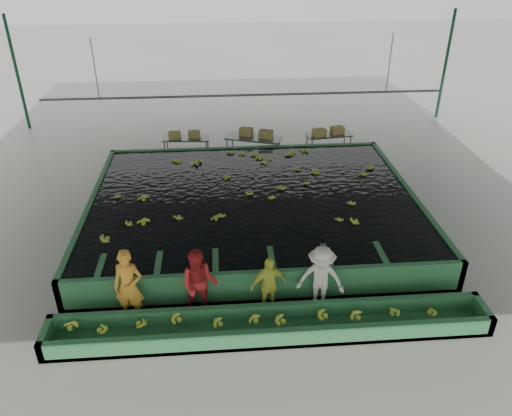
{
  "coord_description": "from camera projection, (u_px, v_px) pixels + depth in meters",
  "views": [
    {
      "loc": [
        -1.02,
        -12.05,
        8.04
      ],
      "look_at": [
        0.0,
        0.5,
        1.0
      ],
      "focal_mm": 35.0,
      "sensor_mm": 36.0,
      "label": 1
    }
  ],
  "objects": [
    {
      "name": "ground",
      "position": [
        257.0,
        246.0,
        14.48
      ],
      "size": [
        80.0,
        80.0,
        0.0
      ],
      "primitive_type": "plane",
      "color": "#98978B",
      "rests_on": "ground"
    },
    {
      "name": "shed_roof",
      "position": [
        258.0,
        74.0,
        12.04
      ],
      "size": [
        20.0,
        22.0,
        0.04
      ],
      "primitive_type": "cube",
      "color": "slate",
      "rests_on": "shed_posts"
    },
    {
      "name": "shed_posts",
      "position": [
        258.0,
        168.0,
        13.26
      ],
      "size": [
        20.0,
        22.0,
        5.0
      ],
      "primitive_type": null,
      "color": "#103D22",
      "rests_on": "ground"
    },
    {
      "name": "flotation_tank",
      "position": [
        253.0,
        208.0,
        15.56
      ],
      "size": [
        10.0,
        8.0,
        0.9
      ],
      "primitive_type": null,
      "color": "#286638",
      "rests_on": "ground"
    },
    {
      "name": "tank_water",
      "position": [
        253.0,
        196.0,
        15.37
      ],
      "size": [
        9.7,
        7.7,
        0.0
      ],
      "primitive_type": "cube",
      "color": "black",
      "rests_on": "flotation_tank"
    },
    {
      "name": "sorting_trough",
      "position": [
        271.0,
        326.0,
        11.22
      ],
      "size": [
        10.0,
        1.0,
        0.5
      ],
      "primitive_type": null,
      "color": "#286638",
      "rests_on": "ground"
    },
    {
      "name": "cableway_rail",
      "position": [
        246.0,
        95.0,
        17.36
      ],
      "size": [
        0.08,
        0.08,
        14.0
      ],
      "primitive_type": "cylinder",
      "color": "#59605B",
      "rests_on": "shed_roof"
    },
    {
      "name": "rail_hanger_left",
      "position": [
        95.0,
        69.0,
        16.52
      ],
      "size": [
        0.04,
        0.04,
        2.0
      ],
      "primitive_type": "cylinder",
      "color": "#59605B",
      "rests_on": "shed_roof"
    },
    {
      "name": "rail_hanger_right",
      "position": [
        390.0,
        63.0,
        17.23
      ],
      "size": [
        0.04,
        0.04,
        2.0
      ],
      "primitive_type": "cylinder",
      "color": "#59605B",
      "rests_on": "shed_roof"
    },
    {
      "name": "worker_a",
      "position": [
        129.0,
        286.0,
        11.36
      ],
      "size": [
        0.74,
        0.54,
        1.87
      ],
      "primitive_type": "imported",
      "rotation": [
        0.0,
        0.0,
        -0.13
      ],
      "color": "orange",
      "rests_on": "ground"
    },
    {
      "name": "worker_b",
      "position": [
        199.0,
        284.0,
        11.49
      ],
      "size": [
        0.95,
        0.78,
        1.79
      ],
      "primitive_type": "imported",
      "rotation": [
        0.0,
        0.0,
        -0.12
      ],
      "color": "#A62020",
      "rests_on": "ground"
    },
    {
      "name": "worker_c",
      "position": [
        268.0,
        285.0,
        11.67
      ],
      "size": [
        0.96,
        0.6,
        1.52
      ],
      "primitive_type": "imported",
      "rotation": [
        0.0,
        0.0,
        0.28
      ],
      "color": "#C9D73F",
      "rests_on": "ground"
    },
    {
      "name": "worker_d",
      "position": [
        321.0,
        279.0,
        11.71
      ],
      "size": [
        1.24,
        0.9,
        1.73
      ],
      "primitive_type": "imported",
      "rotation": [
        0.0,
        0.0,
        -0.25
      ],
      "color": "beige",
      "rests_on": "ground"
    },
    {
      "name": "packing_table_left",
      "position": [
        187.0,
        147.0,
        19.96
      ],
      "size": [
        1.89,
        0.86,
        0.84
      ],
      "primitive_type": null,
      "rotation": [
        0.0,
        0.0,
        -0.07
      ],
      "color": "#59605B",
      "rests_on": "ground"
    },
    {
      "name": "packing_table_mid",
      "position": [
        253.0,
        149.0,
        19.67
      ],
      "size": [
        2.31,
        1.5,
        0.98
      ],
      "primitive_type": null,
      "rotation": [
        0.0,
        0.0,
        -0.32
      ],
      "color": "#59605B",
      "rests_on": "ground"
    },
    {
      "name": "packing_table_right",
      "position": [
        328.0,
        144.0,
        20.32
      ],
      "size": [
        1.89,
        0.96,
        0.82
      ],
      "primitive_type": null,
      "rotation": [
        0.0,
        0.0,
        0.14
      ],
      "color": "#59605B",
      "rests_on": "ground"
    },
    {
      "name": "box_stack_left",
      "position": [
        185.0,
        138.0,
        19.71
      ],
      "size": [
        1.25,
        0.4,
        0.27
      ],
      "primitive_type": null,
      "rotation": [
        0.0,
        0.0,
        0.04
      ],
      "color": "olive",
      "rests_on": "packing_table_left"
    },
    {
      "name": "box_stack_mid",
      "position": [
        256.0,
        136.0,
        19.49
      ],
      "size": [
        1.35,
        0.83,
        0.28
      ],
      "primitive_type": null,
      "rotation": [
        0.0,
        0.0,
        -0.39
      ],
      "color": "olive",
      "rests_on": "packing_table_mid"
    },
    {
      "name": "box_stack_right",
      "position": [
        328.0,
        135.0,
        20.06
      ],
      "size": [
        1.37,
        0.71,
        0.28
      ],
      "primitive_type": null,
      "rotation": [
        0.0,
        0.0,
        0.27
      ],
      "color": "olive",
      "rests_on": "packing_table_right"
    },
    {
      "name": "floating_bananas",
      "position": [
        251.0,
        185.0,
        16.06
      ],
      "size": [
        8.44,
        5.75,
        0.12
      ],
      "primitive_type": null,
      "color": "#98B52E",
      "rests_on": "tank_water"
    },
    {
      "name": "trough_bananas",
      "position": [
        271.0,
        320.0,
        11.15
      ],
      "size": [
        9.56,
        0.64,
        0.13
      ],
      "primitive_type": null,
      "color": "#98B52E",
      "rests_on": "sorting_trough"
    }
  ]
}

